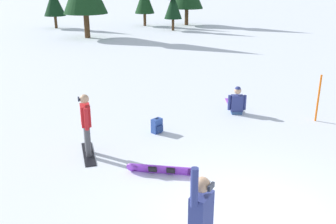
{
  "coord_description": "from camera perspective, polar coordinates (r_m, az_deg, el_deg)",
  "views": [
    {
      "loc": [
        -3.15,
        -5.75,
        4.54
      ],
      "look_at": [
        -0.76,
        3.77,
        1.0
      ],
      "focal_mm": 41.03,
      "sensor_mm": 36.0,
      "label": 1
    }
  ],
  "objects": [
    {
      "name": "pine_tree_leaning",
      "position": [
        33.08,
        0.76,
        16.17
      ],
      "size": [
        1.48,
        1.48,
        4.44
      ],
      "color": "#472D19",
      "rests_on": "ground_plane"
    },
    {
      "name": "trail_marker_pole",
      "position": [
        13.24,
        21.43,
        1.91
      ],
      "size": [
        0.06,
        0.06,
        1.55
      ],
      "primitive_type": "cylinder",
      "color": "orange",
      "rests_on": "ground_plane"
    },
    {
      "name": "backpack_blue",
      "position": [
        11.59,
        -1.63,
        -2.08
      ],
      "size": [
        0.38,
        0.37,
        0.47
      ],
      "color": "#2D4C9E",
      "rests_on": "ground_plane"
    },
    {
      "name": "ground_plane",
      "position": [
        7.98,
        12.44,
        -15.4
      ],
      "size": [
        800.0,
        800.0,
        0.0
      ],
      "primitive_type": "plane",
      "color": "silver"
    },
    {
      "name": "loose_snowboard_far_spare",
      "position": [
        9.26,
        -0.92,
        -8.55
      ],
      "size": [
        1.66,
        0.8,
        0.27
      ],
      "color": "#993FD8",
      "rests_on": "ground_plane"
    },
    {
      "name": "snowboarder_background",
      "position": [
        13.5,
        10.06,
        1.38
      ],
      "size": [
        0.82,
        1.82,
        0.97
      ],
      "color": "#335184",
      "rests_on": "ground_plane"
    },
    {
      "name": "snowboarder_midground",
      "position": [
        10.17,
        -12.06,
        -1.69
      ],
      "size": [
        0.32,
        1.47,
        1.67
      ],
      "color": "black",
      "rests_on": "ground_plane"
    }
  ]
}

